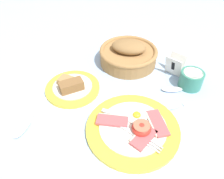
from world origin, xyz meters
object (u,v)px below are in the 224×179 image
bread_basket (128,54)px  number_card (175,65)px  breakfast_plate (134,128)px  teaspoon_by_saucer (164,90)px  teaspoon_near_cup (28,121)px  teaspoon_stray (177,105)px  bread_plate (72,87)px  sugar_cup (191,79)px

bread_basket → number_card: size_ratio=2.95×
breakfast_plate → bread_basket: (-0.16, 0.28, 0.03)m
teaspoon_by_saucer → teaspoon_near_cup: same height
teaspoon_stray → bread_plate: bearing=-24.4°
teaspoon_by_saucer → bread_plate: bearing=177.9°
teaspoon_stray → bread_basket: bearing=-70.8°
sugar_cup → teaspoon_stray: (-0.01, -0.11, -0.03)m
bread_plate → teaspoon_by_saucer: bearing=30.1°
breakfast_plate → sugar_cup: sugar_cup is taller
breakfast_plate → teaspoon_by_saucer: bearing=86.1°
number_card → teaspoon_stray: 0.17m
bread_plate → number_card: number_card is taller
bread_basket → teaspoon_stray: bearing=-28.5°
breakfast_plate → teaspoon_stray: breakfast_plate is taller
breakfast_plate → teaspoon_stray: 0.16m
breakfast_plate → bread_basket: bread_basket is taller
teaspoon_by_saucer → teaspoon_stray: bearing=-70.6°
bread_plate → bread_basket: size_ratio=0.83×
breakfast_plate → bread_plate: size_ratio=1.44×
sugar_cup → teaspoon_by_saucer: size_ratio=0.44×
breakfast_plate → number_card: (0.01, 0.30, 0.03)m
teaspoon_near_cup → bread_plate: bearing=159.8°
teaspoon_near_cup → number_card: bearing=134.1°
bread_basket → bread_plate: bearing=-110.2°
teaspoon_by_saucer → teaspoon_stray: (0.06, -0.05, 0.00)m
bread_plate → number_card: bearing=44.9°
sugar_cup → number_card: bearing=152.4°
teaspoon_by_saucer → sugar_cup: bearing=13.3°
bread_plate → teaspoon_stray: 0.34m
number_card → teaspoon_near_cup: (-0.28, -0.43, -0.03)m
number_card → teaspoon_near_cup: bearing=-114.5°
breakfast_plate → teaspoon_by_saucer: 0.20m
teaspoon_near_cup → teaspoon_by_saucer: bearing=126.0°
bread_plate → teaspoon_near_cup: 0.18m
sugar_cup → number_card: number_card is taller
bread_basket → teaspoon_by_saucer: (0.18, -0.08, -0.03)m
bread_plate → teaspoon_by_saucer: 0.30m
breakfast_plate → bread_basket: bearing=120.6°
sugar_cup → teaspoon_by_saucer: 0.10m
teaspoon_stray → number_card: bearing=-109.2°
bread_plate → teaspoon_stray: bread_plate is taller
sugar_cup → number_card: (-0.07, 0.04, 0.01)m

